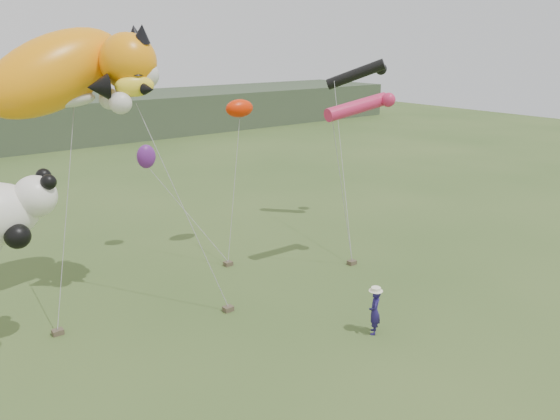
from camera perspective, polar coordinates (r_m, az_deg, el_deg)
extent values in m
plane|color=#385123|center=(17.87, 5.36, -14.36)|extent=(120.00, 120.00, 0.00)
cube|color=#2D3D28|center=(57.46, -27.10, 7.98)|extent=(90.00, 12.00, 4.00)
imported|color=#1F1656|center=(18.60, 9.86, -10.42)|extent=(0.68, 0.66, 1.58)
cube|color=brown|center=(20.00, -22.20, -11.72)|extent=(0.35, 0.28, 0.18)
cube|color=brown|center=(20.13, -5.44, -10.23)|extent=(0.35, 0.28, 0.18)
cube|color=brown|center=(24.17, 7.51, -5.45)|extent=(0.35, 0.28, 0.18)
cube|color=brown|center=(23.96, -5.43, -5.59)|extent=(0.35, 0.28, 0.18)
ellipsoid|color=orange|center=(20.49, -22.50, 13.18)|extent=(6.09, 3.39, 4.14)
sphere|color=orange|center=(20.17, -15.59, 14.72)|extent=(1.96, 1.96, 1.96)
cone|color=black|center=(19.79, -14.26, 17.48)|extent=(0.61, 0.75, 0.74)
cone|color=black|center=(20.87, -14.96, 17.38)|extent=(0.61, 0.71, 0.70)
sphere|color=silver|center=(20.06, -13.94, 13.58)|extent=(0.98, 0.98, 0.98)
ellipsoid|color=silver|center=(20.30, -21.36, 10.79)|extent=(1.92, 0.96, 0.60)
sphere|color=silver|center=(19.40, -16.32, 10.70)|extent=(0.76, 0.76, 0.76)
sphere|color=silver|center=(20.90, -17.36, 11.03)|extent=(0.76, 0.76, 0.76)
ellipsoid|color=yellow|center=(19.53, -14.96, 12.41)|extent=(1.43, 0.75, 0.74)
cone|color=black|center=(19.37, -18.52, 12.08)|extent=(0.78, 0.95, 0.87)
cone|color=black|center=(19.53, -14.81, 13.99)|extent=(0.48, 0.48, 0.39)
cone|color=black|center=(19.21, -13.54, 12.15)|extent=(0.51, 0.54, 0.39)
cone|color=black|center=(20.09, -14.72, 12.27)|extent=(0.51, 0.54, 0.39)
cylinder|color=black|center=(28.64, 7.90, 13.86)|extent=(2.30, 2.67, 1.58)
sphere|color=black|center=(29.27, 10.52, 14.28)|extent=(0.59, 0.59, 0.59)
cylinder|color=#C8224F|center=(22.47, 8.04, 10.62)|extent=(3.01, 0.85, 1.03)
sphere|color=#C8224F|center=(23.09, 11.25, 11.22)|extent=(0.58, 0.58, 0.58)
sphere|color=white|center=(17.50, -24.20, 1.31)|extent=(1.24, 1.24, 1.24)
sphere|color=black|center=(17.06, -23.04, 2.71)|extent=(0.46, 0.46, 0.46)
sphere|color=black|center=(17.92, -23.48, 3.29)|extent=(0.46, 0.46, 0.46)
sphere|color=black|center=(17.13, -25.73, -2.49)|extent=(0.73, 0.73, 0.73)
ellipsoid|color=red|center=(24.39, -4.26, 10.55)|extent=(1.34, 0.78, 0.78)
ellipsoid|color=#621F7E|center=(25.05, -13.81, 5.45)|extent=(0.87, 0.58, 1.07)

